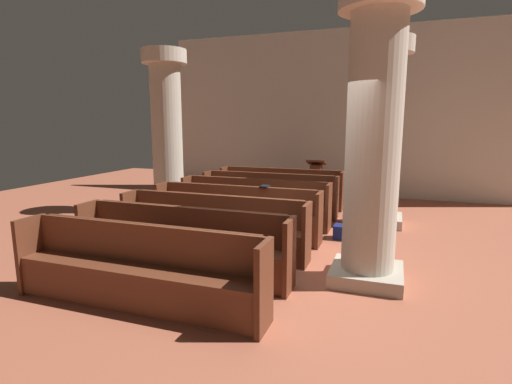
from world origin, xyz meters
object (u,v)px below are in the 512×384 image
object	(u,v)px
pew_row_2	(254,201)
pew_row_5	(181,241)
pew_row_3	(236,211)
pillar_aisle_rear	(374,136)
pew_row_4	(212,224)
lectern	(316,184)
pillar_aisle_side	(383,131)
hymn_book	(265,186)
pew_row_0	(281,186)
kneeler_box_navy	(345,232)
pillar_far_side	(167,129)
pew_row_1	(269,193)
pew_row_6	(136,265)

from	to	relation	value
pew_row_2	pew_row_5	world-z (taller)	same
pew_row_3	pillar_aisle_rear	distance (m)	3.01
pew_row_2	pew_row_4	distance (m)	1.91
lectern	pew_row_4	bearing A→B (deg)	-98.31
pew_row_3	pew_row_5	distance (m)	1.91
pillar_aisle_side	hymn_book	xyz separation A→B (m)	(-1.87, -1.66, -0.95)
pew_row_4	pew_row_5	size ratio (longest dim) A/B	1.00
pew_row_0	hymn_book	xyz separation A→B (m)	(0.48, -2.68, 0.44)
pew_row_5	kneeler_box_navy	xyz separation A→B (m)	(1.85, 2.45, -0.36)
pew_row_5	lectern	xyz separation A→B (m)	(0.69, 5.68, -0.03)
pew_row_2	pillar_far_side	xyz separation A→B (m)	(-2.30, 0.55, 1.39)
pillar_aisle_side	pillar_aisle_rear	xyz separation A→B (m)	(0.00, -3.11, 0.00)
pew_row_0	pew_row_1	world-z (taller)	same
pew_row_2	pillar_aisle_rear	distance (m)	3.52
pillar_aisle_side	pew_row_0	bearing A→B (deg)	156.62
pew_row_3	pillar_aisle_side	size ratio (longest dim) A/B	0.84
pew_row_1	hymn_book	world-z (taller)	hymn_book
pew_row_4	pew_row_3	bearing A→B (deg)	90.00
pew_row_3	pew_row_4	distance (m)	0.96
pillar_far_side	pillar_aisle_rear	xyz separation A→B (m)	(4.65, -2.77, 0.00)
pew_row_2	pew_row_4	bearing A→B (deg)	-90.00
pillar_far_side	hymn_book	size ratio (longest dim) A/B	16.88
pew_row_1	pillar_far_side	size ratio (longest dim) A/B	0.84
pew_row_4	pew_row_5	xyz separation A→B (m)	(0.00, -0.96, 0.00)
pew_row_1	pillar_far_side	world-z (taller)	pillar_far_side
pew_row_1	hymn_book	distance (m)	1.84
pew_row_4	pillar_aisle_rear	bearing A→B (deg)	-7.49
pew_row_1	pillar_aisle_side	size ratio (longest dim) A/B	0.84
pew_row_1	pew_row_3	world-z (taller)	same
pillar_aisle_rear	lectern	world-z (taller)	pillar_aisle_rear
pew_row_3	pew_row_6	distance (m)	2.87
kneeler_box_navy	pew_row_0	bearing A→B (deg)	128.44
lectern	pillar_far_side	bearing A→B (deg)	-142.92
pew_row_2	pew_row_5	xyz separation A→B (m)	(0.00, -2.87, 0.00)
lectern	hymn_book	bearing A→B (deg)	-93.41
pew_row_4	hymn_book	distance (m)	1.31
pew_row_1	kneeler_box_navy	xyz separation A→B (m)	(1.85, -1.37, -0.36)
pew_row_0	kneeler_box_navy	xyz separation A→B (m)	(1.85, -2.33, -0.36)
pew_row_0	kneeler_box_navy	size ratio (longest dim) A/B	8.08
pillar_aisle_rear	hymn_book	xyz separation A→B (m)	(-1.87, 1.45, -0.95)
pew_row_4	kneeler_box_navy	distance (m)	2.40
pew_row_5	pew_row_3	bearing A→B (deg)	90.00
pillar_far_side	pew_row_6	bearing A→B (deg)	-62.29
pillar_aisle_rear	kneeler_box_navy	size ratio (longest dim) A/B	9.58
pew_row_1	pew_row_2	size ratio (longest dim) A/B	1.00
pillar_aisle_side	pillar_aisle_rear	world-z (taller)	same
pew_row_3	pew_row_5	xyz separation A→B (m)	(0.00, -1.91, 0.00)
pillar_far_side	lectern	distance (m)	4.01
pew_row_4	hymn_book	bearing A→B (deg)	67.34
pillar_aisle_side	pillar_far_side	bearing A→B (deg)	-175.81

